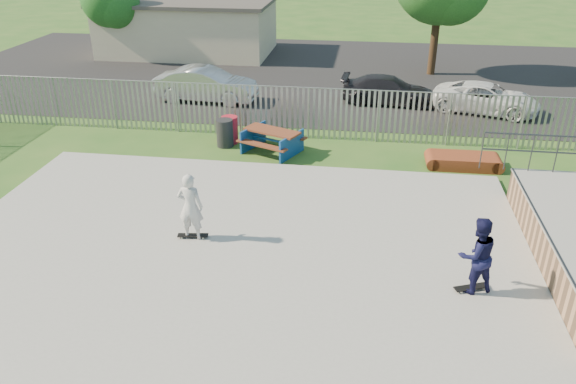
# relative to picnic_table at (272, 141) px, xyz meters

# --- Properties ---
(ground) EXTENTS (120.00, 120.00, 0.00)m
(ground) POSITION_rel_picnic_table_xyz_m (0.14, -7.40, -0.43)
(ground) COLOR #2B5D20
(ground) RESTS_ON ground
(concrete_slab) EXTENTS (15.00, 12.00, 0.15)m
(concrete_slab) POSITION_rel_picnic_table_xyz_m (0.14, -7.40, -0.36)
(concrete_slab) COLOR #A1A19C
(concrete_slab) RESTS_ON ground
(fence) EXTENTS (26.04, 16.02, 2.00)m
(fence) POSITION_rel_picnic_table_xyz_m (1.14, -2.81, 0.57)
(fence) COLOR gray
(fence) RESTS_ON ground
(picnic_table) EXTENTS (2.52, 2.33, 0.85)m
(picnic_table) POSITION_rel_picnic_table_xyz_m (0.00, 0.00, 0.00)
(picnic_table) COLOR brown
(picnic_table) RESTS_ON ground
(funbox) EXTENTS (2.14, 1.09, 0.43)m
(funbox) POSITION_rel_picnic_table_xyz_m (6.70, -0.41, -0.22)
(funbox) COLOR maroon
(funbox) RESTS_ON ground
(trash_bin_red) EXTENTS (0.61, 0.61, 1.02)m
(trash_bin_red) POSITION_rel_picnic_table_xyz_m (-1.74, 0.72, 0.08)
(trash_bin_red) COLOR #AD1A2B
(trash_bin_red) RESTS_ON ground
(trash_bin_grey) EXTENTS (0.62, 0.62, 1.03)m
(trash_bin_grey) POSITION_rel_picnic_table_xyz_m (-1.84, 0.34, 0.08)
(trash_bin_grey) COLOR black
(trash_bin_grey) RESTS_ON ground
(parking_lot) EXTENTS (40.00, 18.00, 0.02)m
(parking_lot) POSITION_rel_picnic_table_xyz_m (0.14, 11.60, -0.42)
(parking_lot) COLOR black
(parking_lot) RESTS_ON ground
(car_silver) EXTENTS (4.73, 1.88, 1.53)m
(car_silver) POSITION_rel_picnic_table_xyz_m (-4.04, 5.75, 0.35)
(car_silver) COLOR silver
(car_silver) RESTS_ON parking_lot
(car_dark) EXTENTS (4.37, 2.01, 1.24)m
(car_dark) POSITION_rel_picnic_table_xyz_m (4.27, 6.55, 0.21)
(car_dark) COLOR black
(car_dark) RESTS_ON parking_lot
(car_white) EXTENTS (4.88, 3.26, 1.25)m
(car_white) POSITION_rel_picnic_table_xyz_m (8.45, 5.87, 0.21)
(car_white) COLOR white
(car_white) RESTS_ON parking_lot
(building) EXTENTS (10.40, 6.40, 3.20)m
(building) POSITION_rel_picnic_table_xyz_m (-7.86, 15.60, 1.18)
(building) COLOR beige
(building) RESTS_ON ground
(skateboard_a) EXTENTS (0.82, 0.48, 0.08)m
(skateboard_a) POSITION_rel_picnic_table_xyz_m (5.89, -7.84, -0.24)
(skateboard_a) COLOR black
(skateboard_a) RESTS_ON concrete_slab
(skateboard_b) EXTENTS (0.82, 0.31, 0.08)m
(skateboard_b) POSITION_rel_picnic_table_xyz_m (-1.01, -6.52, -0.24)
(skateboard_b) COLOR black
(skateboard_b) RESTS_ON concrete_slab
(skater_navy) EXTENTS (1.08, 0.97, 1.82)m
(skater_navy) POSITION_rel_picnic_table_xyz_m (5.89, -7.84, 0.63)
(skater_navy) COLOR #13143D
(skater_navy) RESTS_ON concrete_slab
(skater_white) EXTENTS (0.68, 0.46, 1.82)m
(skater_white) POSITION_rel_picnic_table_xyz_m (-1.01, -6.52, 0.63)
(skater_white) COLOR silver
(skater_white) RESTS_ON concrete_slab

